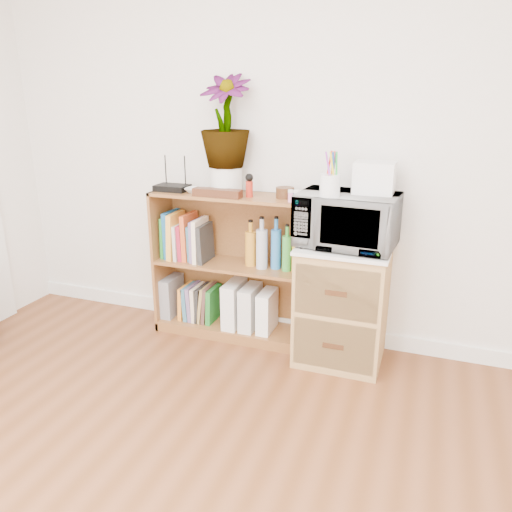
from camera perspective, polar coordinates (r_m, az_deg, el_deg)
The scene contains 21 objects.
skirting_board at distance 3.41m, azimuth 3.56°, elevation -7.89°, with size 4.00×0.02×0.10m, color white.
bookshelf at distance 3.23m, azimuth -2.96°, elevation -1.21°, with size 1.00×0.30×0.95m, color brown.
wicker_unit at distance 3.01m, azimuth 9.82°, elevation -5.52°, with size 0.50×0.45×0.70m, color #9E7542.
microwave at distance 2.84m, azimuth 10.34°, elevation 4.07°, with size 0.54×0.37×0.30m, color silver.
pen_cup at distance 2.69m, azimuth 8.44°, elevation 7.97°, with size 0.11×0.11×0.12m, color white.
small_appliance at distance 2.83m, azimuth 13.38°, elevation 8.71°, with size 0.22×0.18×0.17m, color white.
router at distance 3.25m, azimuth -9.55°, elevation 7.70°, with size 0.21×0.14×0.04m, color black.
white_bowl at distance 3.17m, azimuth -6.90°, elevation 7.47°, with size 0.13×0.13×0.03m, color silver.
plant_pot at distance 3.12m, azimuth -3.40°, elevation 8.64°, with size 0.19×0.19×0.16m, color silver.
potted_plant at distance 3.08m, azimuth -3.52°, elevation 15.14°, with size 0.30×0.30×0.54m, color #306E2C.
trinket_box at distance 3.03m, azimuth -4.45°, elevation 7.21°, with size 0.30×0.08×0.05m, color #341B0E.
kokeshi_doll at distance 3.01m, azimuth -0.77°, elevation 7.65°, with size 0.04×0.04×0.10m, color #A52214.
wooden_bowl at distance 2.99m, azimuth 3.34°, elevation 7.24°, with size 0.11×0.11×0.06m, color #3A1B0F.
paint_jars at distance 2.87m, azimuth 4.60°, elevation 6.71°, with size 0.12×0.04×0.06m, color pink.
file_box at distance 3.52m, azimuth -9.60°, elevation -4.49°, with size 0.08×0.22×0.27m, color gray.
magazine_holder_left at distance 3.31m, azimuth -2.49°, elevation -5.47°, with size 0.10×0.24×0.30m, color white.
magazine_holder_mid at distance 3.27m, azimuth -0.65°, elevation -5.87°, with size 0.09×0.23×0.29m, color silver.
magazine_holder_right at distance 3.24m, azimuth 1.27°, elevation -6.31°, with size 0.09×0.21×0.27m, color white.
cookbooks at distance 3.31m, azimuth -7.95°, elevation 2.06°, with size 0.32×0.20×0.31m.
liquor_bottles at distance 3.08m, azimuth 2.06°, elevation 1.25°, with size 0.39×0.07×0.32m.
lower_books at distance 3.43m, azimuth -6.43°, elevation -5.27°, with size 0.25×0.19×0.25m.
Camera 1 is at (0.85, -0.70, 1.55)m, focal length 35.00 mm.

